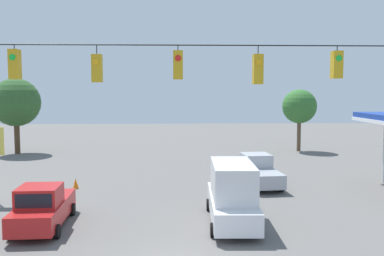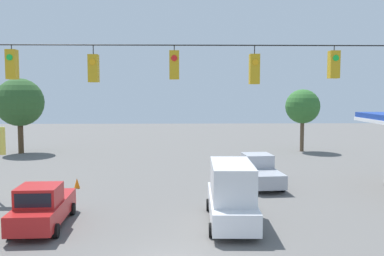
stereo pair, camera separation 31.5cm
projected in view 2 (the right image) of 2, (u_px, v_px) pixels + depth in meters
overhead_signal_span at (174, 116)px, 14.30m from camera, size 20.36×0.38×8.45m
pickup_truck_silver_oncoming_far at (259, 171)px, 29.41m from camera, size 2.63×5.74×2.12m
pickup_truck_red_parked_shoulder at (43, 207)px, 20.42m from camera, size 2.41×5.53×2.12m
box_truck_white_crossing_near at (231, 194)px, 20.92m from camera, size 2.48×6.59×3.04m
traffic_cone_nearest at (29, 227)px, 19.38m from camera, size 0.40×0.40×0.68m
traffic_cone_second at (49, 209)px, 22.45m from camera, size 0.40×0.40×0.68m
traffic_cone_third at (62, 195)px, 25.40m from camera, size 0.40×0.40×0.68m
traffic_cone_fourth at (77, 183)px, 28.64m from camera, size 0.40×0.40×0.68m
tree_horizon_left at (303, 107)px, 45.82m from camera, size 3.67×3.67×6.69m
tree_horizon_right at (20, 103)px, 44.33m from camera, size 4.98×4.98×7.83m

